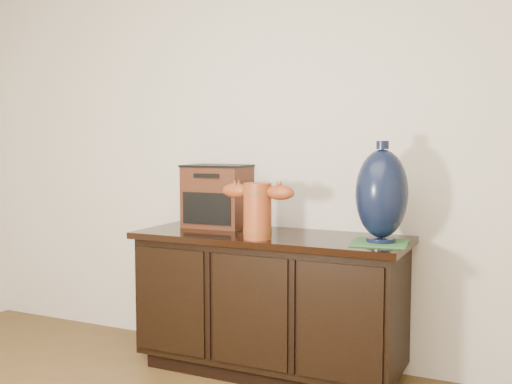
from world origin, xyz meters
The scene contains 6 objects.
sideboard centered at (0.00, 2.23, 0.39)m, with size 1.46×0.56×0.75m.
terracotta_vessel centered at (0.01, 2.05, 0.91)m, with size 0.40×0.15×0.28m.
tv_radio centered at (-0.39, 2.36, 0.93)m, with size 0.37×0.30×0.36m.
green_mat centered at (0.60, 2.19, 0.76)m, with size 0.26×0.26×0.01m, color #2B612D.
lamp_base centered at (0.60, 2.19, 0.99)m, with size 0.28×0.28×0.49m.
spray_can centered at (-0.13, 2.31, 0.84)m, with size 0.06×0.06×0.17m.
Camera 1 is at (1.27, -0.66, 1.24)m, focal length 42.00 mm.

